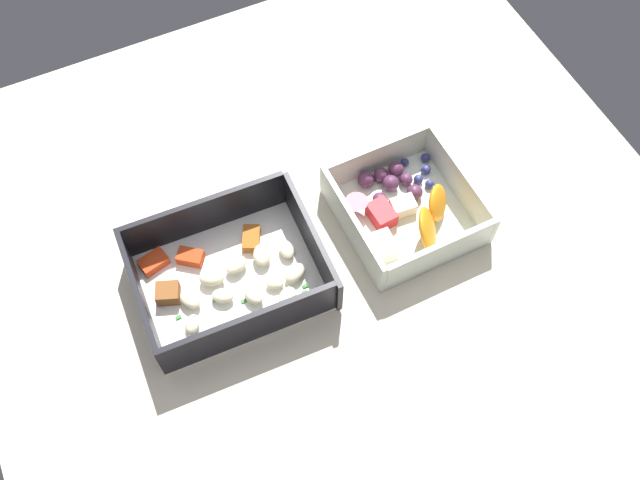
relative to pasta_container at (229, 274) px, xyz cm
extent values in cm
cube|color=beige|center=(12.14, -0.78, -2.93)|extent=(80.00, 80.00, 2.00)
cube|color=white|center=(0.05, 0.02, -1.63)|extent=(20.52, 16.22, 0.60)
cube|color=black|center=(-9.58, 0.42, 1.50)|extent=(1.25, 15.41, 5.67)
cube|color=black|center=(9.69, -0.39, 1.50)|extent=(1.25, 15.41, 5.67)
cube|color=black|center=(0.37, 7.41, 1.50)|extent=(18.70, 1.39, 5.67)
cube|color=black|center=(-0.26, -7.38, 1.50)|extent=(18.70, 1.39, 5.67)
ellipsoid|color=beige|center=(7.03, 0.41, -0.52)|extent=(1.82, 2.45, 1.16)
ellipsoid|color=beige|center=(-5.70, -3.48, -0.58)|extent=(2.43, 2.63, 1.08)
ellipsoid|color=beige|center=(1.49, -3.27, -0.47)|extent=(2.50, 2.91, 1.22)
ellipsoid|color=beige|center=(-1.84, 0.64, -0.35)|extent=(3.30, 2.80, 1.40)
ellipsoid|color=beige|center=(-3.01, -5.38, -0.59)|extent=(2.24, 1.67, 1.06)
ellipsoid|color=beige|center=(1.17, 0.94, -0.42)|extent=(3.07, 2.58, 1.31)
ellipsoid|color=beige|center=(4.66, -5.21, -0.37)|extent=(3.25, 3.33, 1.37)
ellipsoid|color=beige|center=(4.20, -2.82, -0.62)|extent=(2.41, 2.08, 1.01)
ellipsoid|color=beige|center=(6.63, -2.72, -0.41)|extent=(3.20, 2.87, 1.32)
ellipsoid|color=beige|center=(-1.55, -1.86, -0.49)|extent=(2.93, 2.69, 1.20)
ellipsoid|color=beige|center=(-4.92, -1.07, -0.44)|extent=(2.73, 3.08, 1.28)
ellipsoid|color=beige|center=(4.21, 0.86, -0.37)|extent=(2.69, 3.21, 1.37)
cube|color=brown|center=(-6.80, 0.97, -0.45)|extent=(3.13, 2.99, 1.76)
cube|color=#AD5B1E|center=(4.03, 3.53, -0.73)|extent=(3.08, 3.63, 1.20)
cube|color=red|center=(-3.05, 4.25, -0.69)|extent=(3.35, 3.15, 1.28)
cube|color=red|center=(-6.97, 5.47, -0.77)|extent=(3.48, 2.73, 1.13)
cube|color=#387A33|center=(-6.75, -1.82, -1.23)|extent=(0.60, 0.40, 0.20)
cube|color=#387A33|center=(-2.21, -4.98, -1.23)|extent=(0.60, 0.40, 0.20)
cube|color=#387A33|center=(0.34, -3.10, -1.23)|extent=(0.60, 0.40, 0.20)
cube|color=#387A33|center=(6.78, -4.98, -1.23)|extent=(0.60, 0.40, 0.20)
cube|color=#387A33|center=(-2.41, -1.61, -1.23)|extent=(0.60, 0.40, 0.20)
cube|color=#387A33|center=(7.15, -4.31, -1.23)|extent=(0.60, 0.40, 0.20)
cube|color=silver|center=(21.59, -0.82, -1.63)|extent=(14.77, 15.19, 0.60)
cube|color=silver|center=(14.59, -0.90, 0.95)|extent=(0.77, 15.03, 4.56)
cube|color=silver|center=(28.58, -0.75, 0.95)|extent=(0.77, 15.03, 4.56)
cube|color=silver|center=(21.50, 6.39, 0.95)|extent=(13.40, 0.75, 4.56)
cube|color=silver|center=(21.67, -8.04, 0.95)|extent=(13.40, 0.75, 4.56)
ellipsoid|color=orange|center=(24.79, -2.26, 1.03)|extent=(5.16, 5.16, 4.53)
ellipsoid|color=orange|center=(21.85, -4.99, 1.40)|extent=(5.39, 6.11, 5.27)
cube|color=red|center=(18.79, -0.17, -0.34)|extent=(2.71, 3.47, 1.98)
cube|color=#F4EACC|center=(16.95, -3.99, -0.34)|extent=(2.69, 3.47, 1.99)
cube|color=#F4EACC|center=(21.62, -0.19, -0.50)|extent=(2.96, 2.33, 1.66)
sphere|color=#562D4C|center=(21.79, 3.18, -0.35)|extent=(1.96, 1.96, 1.96)
sphere|color=#562D4C|center=(19.58, 1.84, -0.50)|extent=(1.66, 1.66, 1.66)
sphere|color=#562D4C|center=(23.34, 4.72, -0.37)|extent=(1.92, 1.92, 1.92)
sphere|color=#562D4C|center=(19.40, 4.93, -0.34)|extent=(1.98, 1.98, 1.98)
sphere|color=#562D4C|center=(23.79, 2.97, -0.55)|extent=(1.57, 1.57, 1.57)
sphere|color=#562D4C|center=(21.33, 4.82, -0.46)|extent=(1.75, 1.75, 1.75)
sphere|color=#562D4C|center=(23.73, 0.83, -0.38)|extent=(1.91, 1.91, 1.91)
cone|color=red|center=(16.61, 2.00, -0.27)|extent=(2.66, 2.66, 2.12)
sphere|color=navy|center=(26.70, 3.29, -0.74)|extent=(1.19, 1.19, 1.19)
sphere|color=navy|center=(27.52, 4.85, -0.77)|extent=(1.12, 1.12, 1.12)
sphere|color=navy|center=(26.07, 1.34, -0.79)|extent=(1.08, 1.08, 1.08)
sphere|color=navy|center=(25.18, 2.47, -0.76)|extent=(1.14, 1.14, 1.14)
sphere|color=navy|center=(24.94, 5.38, -0.82)|extent=(1.03, 1.03, 1.03)
camera|label=1|loc=(-5.86, -35.48, 69.37)|focal=39.79mm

